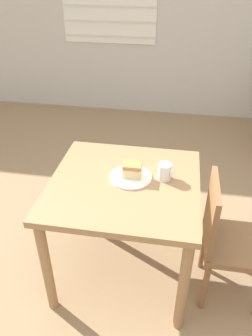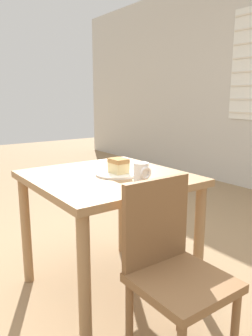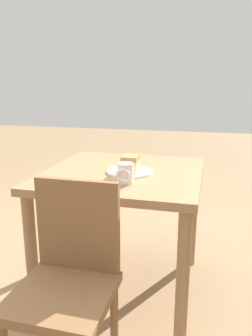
{
  "view_description": "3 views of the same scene",
  "coord_description": "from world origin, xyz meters",
  "px_view_note": "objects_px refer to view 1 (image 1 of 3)",
  "views": [
    {
      "loc": [
        0.17,
        -1.29,
        1.86
      ],
      "look_at": [
        -0.1,
        0.28,
        0.82
      ],
      "focal_mm": 35.0,
      "sensor_mm": 36.0,
      "label": 1
    },
    {
      "loc": [
        1.47,
        -0.75,
        1.19
      ],
      "look_at": [
        -0.04,
        0.34,
        0.78
      ],
      "focal_mm": 35.0,
      "sensor_mm": 36.0,
      "label": 2
    },
    {
      "loc": [
        1.6,
        0.7,
        1.21
      ],
      "look_at": [
        -0.11,
        0.26,
        0.76
      ],
      "focal_mm": 35.0,
      "sensor_mm": 36.0,
      "label": 3
    }
  ],
  "objects_px": {
    "coffee_mug": "(165,172)",
    "dining_table_near": "(124,197)",
    "plate": "(131,177)",
    "chair_near_window": "(227,238)",
    "cake_slice": "(132,170)"
  },
  "relations": [
    {
      "from": "dining_table_near",
      "to": "cake_slice",
      "type": "height_order",
      "value": "cake_slice"
    },
    {
      "from": "plate",
      "to": "coffee_mug",
      "type": "bearing_deg",
      "value": 7.59
    },
    {
      "from": "plate",
      "to": "dining_table_near",
      "type": "bearing_deg",
      "value": -126.68
    },
    {
      "from": "chair_near_window",
      "to": "plate",
      "type": "height_order",
      "value": "chair_near_window"
    },
    {
      "from": "dining_table_near",
      "to": "plate",
      "type": "relative_size",
      "value": 3.51
    },
    {
      "from": "chair_near_window",
      "to": "plate",
      "type": "bearing_deg",
      "value": 79.68
    },
    {
      "from": "dining_table_near",
      "to": "plate",
      "type": "bearing_deg",
      "value": 53.32
    },
    {
      "from": "chair_near_window",
      "to": "plate",
      "type": "distance_m",
      "value": 0.67
    },
    {
      "from": "dining_table_near",
      "to": "coffee_mug",
      "type": "height_order",
      "value": "coffee_mug"
    },
    {
      "from": "dining_table_near",
      "to": "coffee_mug",
      "type": "xyz_separation_m",
      "value": [
        0.23,
        0.07,
        0.16
      ]
    },
    {
      "from": "plate",
      "to": "coffee_mug",
      "type": "height_order",
      "value": "coffee_mug"
    },
    {
      "from": "dining_table_near",
      "to": "cake_slice",
      "type": "bearing_deg",
      "value": 51.46
    },
    {
      "from": "plate",
      "to": "coffee_mug",
      "type": "distance_m",
      "value": 0.21
    },
    {
      "from": "dining_table_near",
      "to": "coffee_mug",
      "type": "bearing_deg",
      "value": 16.74
    },
    {
      "from": "coffee_mug",
      "to": "dining_table_near",
      "type": "bearing_deg",
      "value": -163.26
    }
  ]
}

